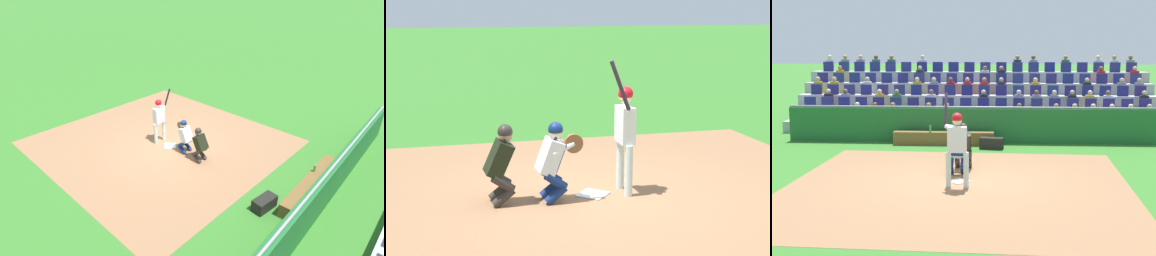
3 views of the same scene
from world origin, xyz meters
TOP-DOWN VIEW (x-y plane):
  - ground_plane at (0.00, 0.00)m, footprint 160.00×160.00m
  - infield_dirt_patch at (0.00, 0.50)m, footprint 8.50×8.85m
  - home_plate_marker at (0.00, 0.00)m, footprint 0.62×0.62m
  - batter_at_plate at (0.01, 0.54)m, footprint 0.59×0.50m
  - catcher_crouching at (0.10, -0.69)m, footprint 0.47×0.72m
  - home_plate_umpire at (-0.01, -1.50)m, footprint 0.47×0.47m
  - dugout_wall at (0.00, -5.70)m, footprint 12.69×0.24m
  - dugout_bench at (0.89, -5.15)m, footprint 3.38×0.40m
  - water_bottle_on_bench at (1.33, -5.06)m, footprint 0.07×0.07m
  - equipment_duffel_bag at (-0.74, -4.51)m, footprint 0.79×0.47m
  - bleacher_stand at (-0.01, -10.01)m, footprint 14.54×4.35m

SIDE VIEW (x-z plane):
  - ground_plane at x=0.00m, z-range 0.00..0.00m
  - infield_dirt_patch at x=0.00m, z-range 0.00..0.01m
  - home_plate_marker at x=0.00m, z-range 0.01..0.02m
  - equipment_duffel_bag at x=-0.74m, z-range 0.00..0.37m
  - dugout_bench at x=0.89m, z-range 0.00..0.44m
  - water_bottle_on_bench at x=1.33m, z-range 0.44..0.67m
  - dugout_wall at x=0.00m, z-range -0.03..1.22m
  - home_plate_umpire at x=-0.01m, z-range 0.06..1.34m
  - catcher_crouching at x=0.10m, z-range 0.07..1.37m
  - bleacher_stand at x=-0.01m, z-range -0.61..2.27m
  - batter_at_plate at x=0.01m, z-range -0.01..2.23m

